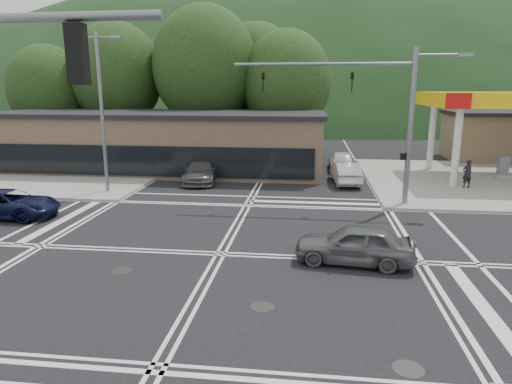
# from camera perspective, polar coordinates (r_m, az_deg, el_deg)

# --- Properties ---
(ground) EXTENTS (120.00, 120.00, 0.00)m
(ground) POSITION_cam_1_polar(r_m,az_deg,el_deg) (17.19, -4.45, -7.73)
(ground) COLOR black
(ground) RESTS_ON ground
(sidewalk_ne) EXTENTS (16.00, 16.00, 0.15)m
(sidewalk_ne) POSITION_cam_1_polar(r_m,az_deg,el_deg) (33.46, 27.36, 1.20)
(sidewalk_ne) COLOR gray
(sidewalk_ne) RESTS_ON ground
(sidewalk_nw) EXTENTS (16.00, 16.00, 0.15)m
(sidewalk_nw) POSITION_cam_1_polar(r_m,az_deg,el_deg) (36.25, -23.44, 2.39)
(sidewalk_nw) COLOR gray
(sidewalk_nw) RESTS_ON ground
(convenience_store) EXTENTS (10.00, 6.00, 3.80)m
(convenience_store) POSITION_cam_1_polar(r_m,az_deg,el_deg) (44.26, 29.30, 5.93)
(convenience_store) COLOR #846B4F
(convenience_store) RESTS_ON ground
(commercial_row) EXTENTS (24.00, 8.00, 4.00)m
(commercial_row) POSITION_cam_1_polar(r_m,az_deg,el_deg) (34.86, -12.01, 6.00)
(commercial_row) COLOR brown
(commercial_row) RESTS_ON ground
(hill_north) EXTENTS (252.00, 126.00, 140.00)m
(hill_north) POSITION_cam_1_polar(r_m,az_deg,el_deg) (105.97, 5.23, 9.64)
(hill_north) COLOR #1A3116
(hill_north) RESTS_ON ground
(tree_n_a) EXTENTS (8.00, 8.00, 11.75)m
(tree_n_a) POSITION_cam_1_polar(r_m,az_deg,el_deg) (43.34, -17.04, 13.85)
(tree_n_a) COLOR #382619
(tree_n_a) RESTS_ON ground
(tree_n_b) EXTENTS (9.00, 9.00, 12.98)m
(tree_n_b) POSITION_cam_1_polar(r_m,az_deg,el_deg) (40.85, -6.39, 15.32)
(tree_n_b) COLOR #382619
(tree_n_b) RESTS_ON ground
(tree_n_c) EXTENTS (7.60, 7.60, 10.87)m
(tree_n_c) POSITION_cam_1_polar(r_m,az_deg,el_deg) (39.82, 3.79, 13.56)
(tree_n_c) COLOR #382619
(tree_n_c) RESTS_ON ground
(tree_n_d) EXTENTS (6.80, 6.80, 9.76)m
(tree_n_d) POSITION_cam_1_polar(r_m,az_deg,el_deg) (45.19, -24.57, 11.55)
(tree_n_d) COLOR #382619
(tree_n_d) RESTS_ON ground
(tree_n_e) EXTENTS (8.40, 8.40, 11.98)m
(tree_n_e) POSITION_cam_1_polar(r_m,az_deg,el_deg) (44.08, 0.09, 14.37)
(tree_n_e) COLOR #382619
(tree_n_e) RESTS_ON ground
(streetlight_nw) EXTENTS (2.50, 0.25, 9.00)m
(streetlight_nw) POSITION_cam_1_polar(r_m,az_deg,el_deg) (27.39, -18.64, 10.18)
(streetlight_nw) COLOR slate
(streetlight_nw) RESTS_ON ground
(signal_mast_ne) EXTENTS (11.65, 0.30, 8.00)m
(signal_mast_ne) POSITION_cam_1_polar(r_m,az_deg,el_deg) (24.26, 15.95, 10.14)
(signal_mast_ne) COLOR slate
(signal_mast_ne) RESTS_ON ground
(car_blue_west) EXTENTS (4.73, 2.23, 1.31)m
(car_blue_west) POSITION_cam_1_polar(r_m,az_deg,el_deg) (24.66, -28.50, -1.30)
(car_blue_west) COLOR black
(car_blue_west) RESTS_ON ground
(car_grey_center) EXTENTS (4.30, 2.14, 1.41)m
(car_grey_center) POSITION_cam_1_polar(r_m,az_deg,el_deg) (16.43, 12.22, -6.37)
(car_grey_center) COLOR #5A5C5F
(car_grey_center) RESTS_ON ground
(car_queue_a) EXTENTS (1.82, 4.37, 1.41)m
(car_queue_a) POSITION_cam_1_polar(r_m,az_deg,el_deg) (29.82, 11.16, 2.37)
(car_queue_a) COLOR #B8BAC0
(car_queue_a) RESTS_ON ground
(car_queue_b) EXTENTS (1.78, 4.31, 1.46)m
(car_queue_b) POSITION_cam_1_polar(r_m,az_deg,el_deg) (34.71, 10.59, 3.91)
(car_queue_b) COLOR silver
(car_queue_b) RESTS_ON ground
(car_northbound) EXTENTS (2.47, 5.03, 1.41)m
(car_northbound) POSITION_cam_1_polar(r_m,az_deg,el_deg) (29.99, -6.84, 2.58)
(car_northbound) COLOR #545659
(car_northbound) RESTS_ON ground
(pedestrian) EXTENTS (0.71, 0.57, 1.69)m
(pedestrian) POSITION_cam_1_polar(r_m,az_deg,el_deg) (30.18, 24.89, 2.09)
(pedestrian) COLOR black
(pedestrian) RESTS_ON sidewalk_ne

